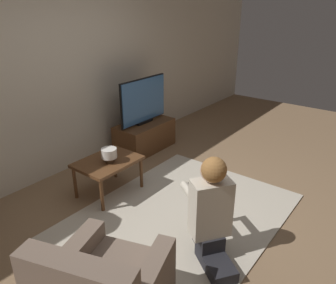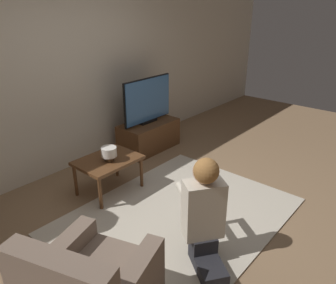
# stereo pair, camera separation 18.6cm
# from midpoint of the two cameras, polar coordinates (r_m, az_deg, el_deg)

# --- Properties ---
(ground_plane) EXTENTS (10.00, 10.00, 0.00)m
(ground_plane) POSITION_cam_midpoint_polar(r_m,az_deg,el_deg) (3.66, 3.20, -12.83)
(ground_plane) COLOR #896B4C
(wall_back) EXTENTS (10.00, 0.06, 2.60)m
(wall_back) POSITION_cam_midpoint_polar(r_m,az_deg,el_deg) (4.48, -16.75, 11.30)
(wall_back) COLOR beige
(wall_back) RESTS_ON ground_plane
(rug) EXTENTS (2.44, 1.88, 0.02)m
(rug) POSITION_cam_midpoint_polar(r_m,az_deg,el_deg) (3.66, 3.21, -12.73)
(rug) COLOR beige
(rug) RESTS_ON ground_plane
(tv_stand) EXTENTS (0.94, 0.50, 0.44)m
(tv_stand) POSITION_cam_midpoint_polar(r_m,az_deg,el_deg) (5.14, -2.33, 1.13)
(tv_stand) COLOR brown
(tv_stand) RESTS_ON ground_plane
(tv) EXTENTS (0.95, 0.08, 0.69)m
(tv) POSITION_cam_midpoint_polar(r_m,az_deg,el_deg) (4.96, -2.47, 7.24)
(tv) COLOR black
(tv) RESTS_ON tv_stand
(coffee_table) EXTENTS (0.72, 0.55, 0.44)m
(coffee_table) POSITION_cam_midpoint_polar(r_m,az_deg,el_deg) (3.95, -9.08, -3.62)
(coffee_table) COLOR brown
(coffee_table) RESTS_ON ground_plane
(person_kneeling) EXTENTS (0.66, 0.78, 1.00)m
(person_kneeling) POSITION_cam_midpoint_polar(r_m,az_deg,el_deg) (2.86, 8.17, -11.73)
(person_kneeling) COLOR #232328
(person_kneeling) RESTS_ON rug
(table_lamp) EXTENTS (0.18, 0.18, 0.17)m
(table_lamp) POSITION_cam_midpoint_polar(r_m,az_deg,el_deg) (3.84, -8.88, -1.87)
(table_lamp) COLOR #4C3823
(table_lamp) RESTS_ON coffee_table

